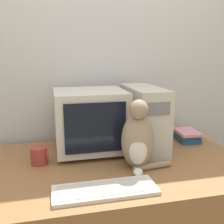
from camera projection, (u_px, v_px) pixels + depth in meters
wall_back at (91, 72)px, 1.90m from camera, size 7.00×0.05×2.50m
desk at (107, 222)px, 1.59m from camera, size 1.63×0.92×0.77m
crt_monitor at (90, 120)px, 1.64m from camera, size 0.43×0.41×0.39m
computer_tower at (143, 118)px, 1.70m from camera, size 0.19×0.48×0.40m
keyboard at (105, 190)px, 1.18m from camera, size 0.47×0.17×0.02m
cat at (138, 139)px, 1.40m from camera, size 0.29×0.25×0.39m
book_stack at (187, 136)px, 1.87m from camera, size 0.16×0.22×0.08m
pen at (77, 186)px, 1.23m from camera, size 0.15×0.02×0.01m
mug at (39, 156)px, 1.47m from camera, size 0.10×0.09×0.10m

